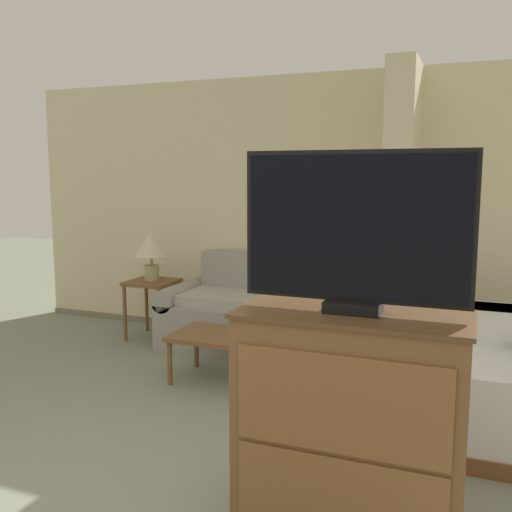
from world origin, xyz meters
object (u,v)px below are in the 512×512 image
tv_dresser (350,428)px  table_lamp (151,247)px  couch (263,316)px  bed (510,370)px  coffee_table (215,339)px  tv (355,232)px

tv_dresser → table_lamp: bearing=135.9°
couch → bed: 2.23m
table_lamp → coffee_table: bearing=-37.8°
bed → couch: bearing=162.1°
coffee_table → tv: size_ratio=0.67×
tv → bed: 2.30m
couch → tv_dresser: tv_dresser is taller
coffee_table → bed: bearing=6.6°
tv_dresser → bed: (0.75, 1.86, -0.25)m
table_lamp → tv_dresser: (2.54, -2.47, -0.40)m
couch → bed: (2.13, -0.69, -0.04)m
couch → tv: (1.38, -2.55, 1.09)m
coffee_table → bed: (2.18, 0.25, -0.06)m
couch → tv: size_ratio=1.95×
table_lamp → tv: size_ratio=0.51×
tv_dresser → tv: 0.88m
couch → table_lamp: size_ratio=3.86×
couch → table_lamp: table_lamp is taller
tv → tv_dresser: bearing=-90.0°
table_lamp → tv: 3.58m
couch → bed: couch is taller
table_lamp → bed: (3.29, -0.61, -0.65)m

